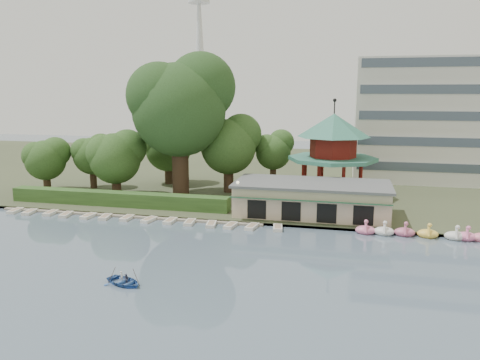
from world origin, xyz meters
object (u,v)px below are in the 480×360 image
(boathouse, at_px, (312,198))
(big_tree, at_px, (181,102))
(pavilion, at_px, (333,147))
(dock, at_px, (128,215))
(rowboat_with_passengers, at_px, (124,279))

(boathouse, relative_size, big_tree, 0.92)
(pavilion, distance_m, big_tree, 22.02)
(dock, xyz_separation_m, pavilion, (24.00, 14.80, 7.36))
(pavilion, height_order, big_tree, big_tree)
(big_tree, height_order, rowboat_with_passengers, big_tree)
(boathouse, bearing_deg, dock, -167.76)
(boathouse, xyz_separation_m, rowboat_with_passengers, (-12.87, -23.74, -1.90))
(big_tree, bearing_deg, boathouse, -18.33)
(big_tree, bearing_deg, rowboat_with_passengers, -78.77)
(dock, distance_m, pavilion, 29.14)
(big_tree, xyz_separation_m, rowboat_with_passengers, (5.95, -29.97, -13.10))
(boathouse, distance_m, pavilion, 11.43)
(pavilion, xyz_separation_m, rowboat_with_passengers, (-14.87, -33.76, -7.01))
(dock, bearing_deg, big_tree, 73.91)
(rowboat_with_passengers, bearing_deg, dock, 115.70)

